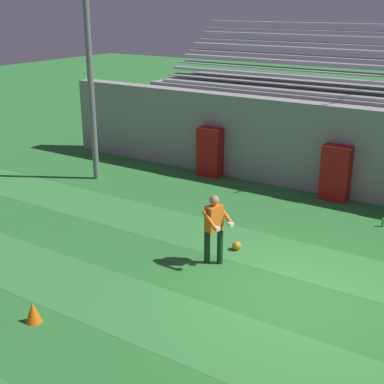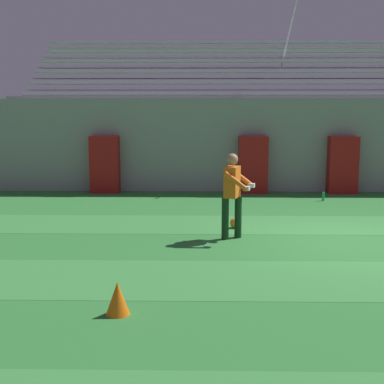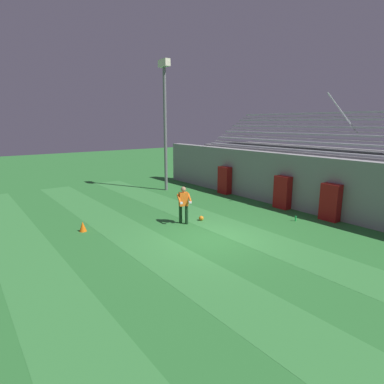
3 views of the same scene
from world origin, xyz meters
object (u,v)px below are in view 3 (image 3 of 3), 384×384
padding_pillar_gate_right (330,202)px  traffic_cone (83,226)px  soccer_ball (201,218)px  padding_pillar_far_left (225,180)px  floodlight_pole (165,110)px  goalkeeper (184,203)px  water_bottle (296,218)px  padding_pillar_gate_left (282,192)px

padding_pillar_gate_right → traffic_cone: padding_pillar_gate_right is taller
padding_pillar_gate_right → soccer_ball: padding_pillar_gate_right is taller
padding_pillar_far_left → soccer_ball: 6.01m
soccer_ball → traffic_cone: bearing=-109.9°
floodlight_pole → goalkeeper: 8.50m
padding_pillar_gate_right → floodlight_pole: bearing=-166.8°
padding_pillar_gate_right → water_bottle: padding_pillar_gate_right is taller
padding_pillar_gate_right → padding_pillar_far_left: size_ratio=1.00×
padding_pillar_gate_left → floodlight_pole: bearing=-162.5°
padding_pillar_gate_right → traffic_cone: bearing=-118.6°
padding_pillar_far_left → water_bottle: padding_pillar_far_left is taller
goalkeeper → soccer_ball: size_ratio=7.59×
goalkeeper → traffic_cone: 4.33m
floodlight_pole → traffic_cone: floodlight_pole is taller
traffic_cone → padding_pillar_far_left: bearing=101.1°
soccer_ball → water_bottle: size_ratio=0.92×
soccer_ball → padding_pillar_gate_left: bearing=80.2°
floodlight_pole → padding_pillar_gate_right: bearing=13.2°
soccer_ball → traffic_cone: size_ratio=0.52×
goalkeeper → soccer_ball: (0.11, 0.91, -0.84)m
traffic_cone → water_bottle: size_ratio=1.75×
padding_pillar_far_left → soccer_ball: bearing=-52.6°
padding_pillar_far_left → water_bottle: bearing=-12.0°
goalkeeper → traffic_cone: size_ratio=3.98×
goalkeeper → padding_pillar_gate_left: bearing=80.7°
padding_pillar_gate_right → traffic_cone: (-5.23, -9.58, -0.64)m
padding_pillar_far_left → goalkeeper: size_ratio=1.02×
padding_pillar_gate_right → padding_pillar_far_left: same height
padding_pillar_gate_left → padding_pillar_gate_right: size_ratio=1.00×
padding_pillar_far_left → water_bottle: (6.26, -1.33, -0.73)m
padding_pillar_gate_right → floodlight_pole: floodlight_pole is taller
goalkeeper → soccer_ball: goalkeeper is taller
padding_pillar_gate_left → water_bottle: 2.37m
floodlight_pole → soccer_ball: (6.73, -2.35, -5.05)m
padding_pillar_gate_left → padding_pillar_far_left: bearing=180.0°
padding_pillar_gate_left → floodlight_pole: 9.01m
padding_pillar_gate_right → goalkeeper: (-3.58, -5.65, 0.11)m
soccer_ball → water_bottle: water_bottle is taller
goalkeeper → traffic_cone: bearing=-112.7°
soccer_ball → goalkeeper: bearing=-96.8°
floodlight_pole → soccer_ball: floodlight_pole is taller
traffic_cone → water_bottle: bearing=62.0°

